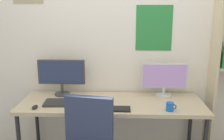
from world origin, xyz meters
TOP-DOWN VIEW (x-y plane):
  - wall_back at (-0.00, 1.02)m, footprint 4.42×0.11m
  - desk at (0.00, 0.60)m, footprint 2.02×0.68m
  - monitor_left at (-0.60, 0.81)m, footprint 0.55×0.18m
  - monitor_right at (0.60, 0.81)m, footprint 0.54×0.18m
  - keyboard_main at (0.00, 0.37)m, footprint 0.40×0.13m
  - mouse_left_side at (-0.27, 0.36)m, footprint 0.06×0.10m
  - mouse_right_side at (-0.79, 0.37)m, footprint 0.06×0.10m
  - laptop_closed at (-0.57, 0.52)m, footprint 0.33×0.24m
  - coffee_mug at (0.60, 0.36)m, footprint 0.11×0.08m

SIDE VIEW (x-z plane):
  - desk at x=0.00m, z-range 0.32..1.06m
  - keyboard_main at x=0.00m, z-range 0.74..0.76m
  - laptop_closed at x=-0.57m, z-range 0.74..0.76m
  - mouse_left_side at x=-0.27m, z-range 0.74..0.77m
  - mouse_right_side at x=-0.79m, z-range 0.74..0.77m
  - coffee_mug at x=0.60m, z-range 0.74..0.83m
  - monitor_right at x=0.60m, z-range 0.76..1.16m
  - monitor_left at x=-0.60m, z-range 0.78..1.20m
  - wall_back at x=0.00m, z-range 0.00..2.60m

